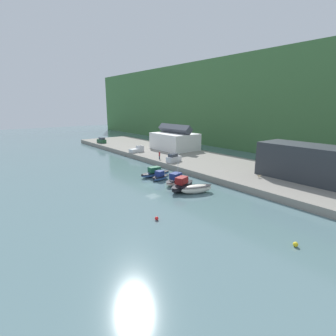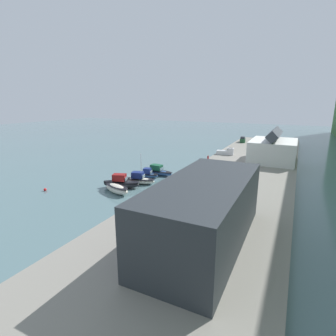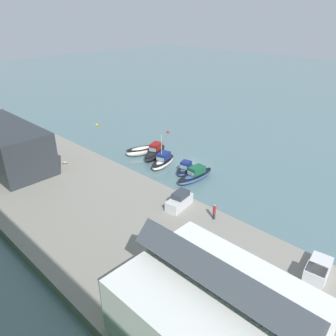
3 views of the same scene
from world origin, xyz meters
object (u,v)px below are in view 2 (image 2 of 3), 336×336
at_px(moored_boat_1, 148,174).
at_px(moored_boat_4, 117,189).
at_px(moored_boat_2, 139,180).
at_px(pickup_truck_0, 227,152).
at_px(parked_car_0, 243,140).
at_px(parked_car_1, 205,165).
at_px(dog_on_quay, 178,204).
at_px(moored_boat_0, 158,171).
at_px(mooring_buoy_0, 45,190).
at_px(moored_boat_3, 121,183).
at_px(person_on_quay, 208,159).

distance_m(moored_boat_1, moored_boat_4, 11.15).
xyz_separation_m(moored_boat_2, pickup_truck_0, (-30.95, 9.93, 1.26)).
xyz_separation_m(parked_car_0, parked_car_1, (44.25, 0.12, 0.00)).
xyz_separation_m(moored_boat_1, dog_on_quay, (15.11, 14.01, 1.06)).
relative_size(moored_boat_0, moored_boat_4, 1.15).
bearing_deg(dog_on_quay, parked_car_1, -132.17).
distance_m(moored_boat_2, mooring_buoy_0, 17.52).
relative_size(moored_boat_4, pickup_truck_0, 1.33).
relative_size(moored_boat_0, moored_boat_3, 1.02).
xyz_separation_m(moored_boat_1, person_on_quay, (-12.89, 9.34, 1.70)).
bearing_deg(moored_boat_1, moored_boat_4, -12.67).
bearing_deg(pickup_truck_0, moored_boat_3, -26.59).
relative_size(moored_boat_3, parked_car_1, 1.67).
xyz_separation_m(moored_boat_0, person_on_quay, (-10.02, 8.54, 1.61)).
relative_size(moored_boat_4, parked_car_1, 1.49).
xyz_separation_m(dog_on_quay, mooring_buoy_0, (1.04, -26.57, -1.52)).
distance_m(moored_boat_2, pickup_truck_0, 32.53).
relative_size(moored_boat_3, person_on_quay, 3.46).
xyz_separation_m(moored_boat_0, moored_boat_3, (11.29, -1.79, 0.19)).
bearing_deg(moored_boat_1, moored_boat_3, -19.59).
distance_m(parked_car_0, parked_car_1, 44.25).
relative_size(parked_car_0, parked_car_1, 0.99).
height_order(moored_boat_2, dog_on_quay, moored_boat_2).
xyz_separation_m(pickup_truck_0, person_on_quay, (13.37, -1.25, 0.28)).
distance_m(moored_boat_0, moored_boat_1, 2.99).
bearing_deg(moored_boat_1, mooring_buoy_0, -50.78).
bearing_deg(mooring_buoy_0, parked_car_1, 136.47).
relative_size(moored_boat_3, parked_car_0, 1.69).
bearing_deg(parked_car_1, person_on_quay, -178.48).
bearing_deg(moored_boat_3, parked_car_1, 126.54).
distance_m(moored_boat_1, parked_car_1, 12.98).
height_order(moored_boat_1, moored_boat_4, moored_boat_1).
height_order(parked_car_1, person_on_quay, parked_car_1).
bearing_deg(moored_boat_1, pickup_truck_0, 145.11).
bearing_deg(dog_on_quay, moored_boat_2, -89.52).
bearing_deg(parked_car_0, moored_boat_1, -107.53).
xyz_separation_m(moored_boat_3, mooring_buoy_0, (7.74, -11.58, -0.73)).
xyz_separation_m(moored_boat_1, moored_boat_3, (8.42, -0.98, 0.28)).
relative_size(moored_boat_1, pickup_truck_0, 0.96).
xyz_separation_m(moored_boat_2, parked_car_1, (-12.53, 9.57, 1.36)).
bearing_deg(mooring_buoy_0, dog_on_quay, 92.24).
bearing_deg(moored_boat_4, moored_boat_3, -140.08).
relative_size(moored_boat_0, moored_boat_1, 1.59).
bearing_deg(moored_boat_4, parked_car_1, 171.00).
relative_size(parked_car_0, pickup_truck_0, 0.88).
xyz_separation_m(parked_car_1, pickup_truck_0, (-18.42, 0.36, -0.10)).
relative_size(pickup_truck_0, dog_on_quay, 6.09).
bearing_deg(parked_car_1, moored_boat_4, -36.71).
bearing_deg(person_on_quay, parked_car_1, 10.03).
distance_m(person_on_quay, mooring_buoy_0, 36.44).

